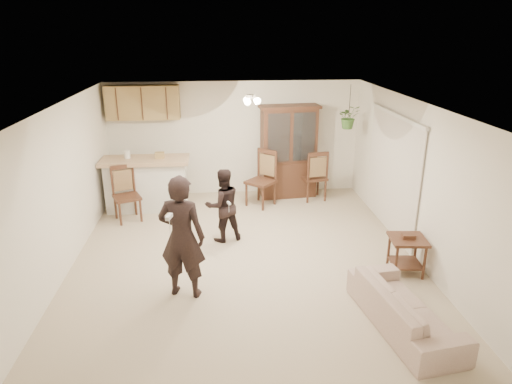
{
  "coord_description": "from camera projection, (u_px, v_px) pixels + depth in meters",
  "views": [
    {
      "loc": [
        -0.41,
        -6.65,
        3.56
      ],
      "look_at": [
        0.22,
        0.4,
        1.01
      ],
      "focal_mm": 32.0,
      "sensor_mm": 36.0,
      "label": 1
    }
  ],
  "objects": [
    {
      "name": "floor",
      "position": [
        245.0,
        258.0,
        7.47
      ],
      "size": [
        6.5,
        6.5,
        0.0
      ],
      "primitive_type": "plane",
      "color": "#C3B793",
      "rests_on": "ground"
    },
    {
      "name": "ceiling",
      "position": [
        243.0,
        105.0,
        6.62
      ],
      "size": [
        5.5,
        6.5,
        0.02
      ],
      "primitive_type": "cube",
      "color": "silver",
      "rests_on": "wall_back"
    },
    {
      "name": "wall_back",
      "position": [
        235.0,
        139.0,
        10.09
      ],
      "size": [
        5.5,
        0.02,
        2.5
      ],
      "primitive_type": "cube",
      "color": "silver",
      "rests_on": "ground"
    },
    {
      "name": "wall_front",
      "position": [
        268.0,
        307.0,
        4.0
      ],
      "size": [
        5.5,
        0.02,
        2.5
      ],
      "primitive_type": "cube",
      "color": "silver",
      "rests_on": "ground"
    },
    {
      "name": "wall_left",
      "position": [
        61.0,
        192.0,
        6.82
      ],
      "size": [
        0.02,
        6.5,
        2.5
      ],
      "primitive_type": "cube",
      "color": "silver",
      "rests_on": "ground"
    },
    {
      "name": "wall_right",
      "position": [
        416.0,
        181.0,
        7.28
      ],
      "size": [
        0.02,
        6.5,
        2.5
      ],
      "primitive_type": "cube",
      "color": "silver",
      "rests_on": "ground"
    },
    {
      "name": "breakfast_bar",
      "position": [
        147.0,
        186.0,
        9.35
      ],
      "size": [
        1.6,
        0.55,
        1.0
      ],
      "primitive_type": "cube",
      "color": "silver",
      "rests_on": "floor"
    },
    {
      "name": "bar_top",
      "position": [
        145.0,
        160.0,
        9.16
      ],
      "size": [
        1.75,
        0.7,
        0.08
      ],
      "primitive_type": "cube",
      "color": "tan",
      "rests_on": "breakfast_bar"
    },
    {
      "name": "upper_cabinets",
      "position": [
        143.0,
        102.0,
        9.48
      ],
      "size": [
        1.5,
        0.34,
        0.7
      ],
      "primitive_type": "cube",
      "color": "olive",
      "rests_on": "wall_back"
    },
    {
      "name": "vertical_blinds",
      "position": [
        392.0,
        174.0,
        8.17
      ],
      "size": [
        0.06,
        2.3,
        2.1
      ],
      "primitive_type": null,
      "color": "beige",
      "rests_on": "wall_right"
    },
    {
      "name": "ceiling_fixture",
      "position": [
        251.0,
        100.0,
        7.8
      ],
      "size": [
        0.36,
        0.36,
        0.2
      ],
      "primitive_type": null,
      "color": "#FFE7BF",
      "rests_on": "ceiling"
    },
    {
      "name": "hanging_plant",
      "position": [
        349.0,
        117.0,
        9.28
      ],
      "size": [
        0.43,
        0.37,
        0.48
      ],
      "primitive_type": "imported",
      "color": "#2B5A24",
      "rests_on": "ceiling"
    },
    {
      "name": "plant_cord",
      "position": [
        350.0,
        101.0,
        9.17
      ],
      "size": [
        0.01,
        0.01,
        0.65
      ],
      "primitive_type": "cylinder",
      "color": "black",
      "rests_on": "ceiling"
    },
    {
      "name": "sofa",
      "position": [
        405.0,
        301.0,
        5.66
      ],
      "size": [
        1.01,
        1.96,
        0.73
      ],
      "primitive_type": "imported",
      "rotation": [
        0.0,
        0.0,
        1.72
      ],
      "color": "beige",
      "rests_on": "floor"
    },
    {
      "name": "adult",
      "position": [
        182.0,
        236.0,
        6.18
      ],
      "size": [
        0.75,
        0.59,
        1.8
      ],
      "primitive_type": "imported",
      "rotation": [
        0.0,
        0.0,
        2.88
      ],
      "color": "black",
      "rests_on": "floor"
    },
    {
      "name": "child",
      "position": [
        223.0,
        204.0,
        7.91
      ],
      "size": [
        0.78,
        0.69,
        1.35
      ],
      "primitive_type": "imported",
      "rotation": [
        0.0,
        0.0,
        3.46
      ],
      "color": "black",
      "rests_on": "floor"
    },
    {
      "name": "china_hutch",
      "position": [
        288.0,
        152.0,
        9.96
      ],
      "size": [
        1.32,
        0.62,
        2.02
      ],
      "rotation": [
        0.0,
        0.0,
        0.1
      ],
      "color": "#3E2416",
      "rests_on": "floor"
    },
    {
      "name": "side_table",
      "position": [
        406.0,
        255.0,
        6.95
      ],
      "size": [
        0.58,
        0.58,
        0.64
      ],
      "rotation": [
        0.0,
        0.0,
        -0.1
      ],
      "color": "#3E2416",
      "rests_on": "floor"
    },
    {
      "name": "chair_bar",
      "position": [
        128.0,
        206.0,
        8.86
      ],
      "size": [
        0.62,
        0.62,
        1.07
      ],
      "rotation": [
        0.0,
        0.0,
        0.41
      ],
      "color": "#3E2416",
      "rests_on": "floor"
    },
    {
      "name": "chair_hutch_left",
      "position": [
        261.0,
        190.0,
        9.61
      ],
      "size": [
        0.73,
        0.73,
        1.17
      ],
      "rotation": [
        0.0,
        0.0,
        -0.73
      ],
      "color": "#3E2416",
      "rests_on": "floor"
    },
    {
      "name": "chair_hutch_right",
      "position": [
        313.0,
        185.0,
        9.98
      ],
      "size": [
        0.57,
        0.57,
        1.11
      ],
      "rotation": [
        0.0,
        0.0,
        3.32
      ],
      "color": "#3E2416",
      "rests_on": "floor"
    },
    {
      "name": "controller_adult",
      "position": [
        169.0,
        217.0,
        5.64
      ],
      "size": [
        0.09,
        0.16,
        0.05
      ],
      "primitive_type": "cube",
      "rotation": [
        0.0,
        0.0,
        2.88
      ],
      "color": "silver",
      "rests_on": "adult"
    },
    {
      "name": "controller_child",
      "position": [
        229.0,
        203.0,
        7.6
      ],
      "size": [
        0.07,
        0.12,
        0.04
      ],
      "primitive_type": "cube",
      "rotation": [
        0.0,
        0.0,
        3.46
      ],
      "color": "silver",
      "rests_on": "child"
    }
  ]
}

